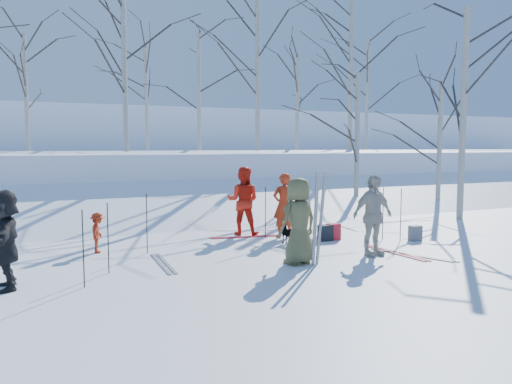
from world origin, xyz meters
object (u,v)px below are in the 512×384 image
skier_olive_center (299,221)px  backpack_grey (415,233)px  skier_red_seated (98,233)px  skier_red_north (284,205)px  backpack_dark (325,233)px  backpack_red (333,232)px  skier_redor_behind (243,201)px  skier_cream_east (373,215)px  dog (290,234)px  skier_grey_west (4,240)px

skier_olive_center → backpack_grey: (3.95, 0.98, -0.70)m
backpack_grey → skier_red_seated: bearing=166.4°
skier_red_north → backpack_dark: size_ratio=4.24×
skier_red_seated → backpack_red: (5.69, -0.89, -0.25)m
skier_red_seated → backpack_dark: bearing=-84.4°
skier_olive_center → skier_redor_behind: 3.62m
backpack_red → skier_olive_center: bearing=-137.6°
skier_red_seated → skier_cream_east: (5.45, -2.79, 0.44)m
dog → skier_redor_behind: bearing=-88.2°
backpack_grey → backpack_red: bearing=153.2°
skier_red_seated → backpack_grey: (7.55, -1.82, -0.27)m
backpack_red → backpack_grey: (1.85, -0.94, -0.02)m
backpack_grey → skier_redor_behind: bearing=144.3°
skier_grey_west → backpack_red: (7.47, 1.45, -0.63)m
skier_red_north → backpack_red: 1.47m
skier_red_north → dog: skier_red_north is taller
skier_red_seated → dog: 4.51m
skier_cream_east → backpack_dark: size_ratio=4.48×
skier_red_north → backpack_grey: size_ratio=4.47×
skier_olive_center → dog: (0.82, 1.89, -0.63)m
skier_red_north → skier_cream_east: 2.89m
backpack_dark → skier_grey_west: bearing=-168.7°
skier_grey_west → backpack_red: skier_grey_west is taller
backpack_dark → backpack_grey: bearing=-24.1°
backpack_dark → skier_redor_behind: bearing=132.8°
skier_redor_behind → backpack_dark: 2.41m
skier_grey_west → dog: skier_grey_west is taller
skier_olive_center → backpack_grey: size_ratio=4.67×
backpack_red → backpack_dark: 0.24m
skier_red_north → backpack_red: skier_red_north is taller
backpack_grey → backpack_dark: size_ratio=0.95×
skier_red_seated → skier_grey_west: (-1.77, -2.34, 0.38)m
backpack_grey → backpack_dark: (-2.09, 0.94, 0.01)m
skier_grey_west → backpack_red: 7.63m
skier_olive_center → dog: bearing=-123.0°
backpack_grey → backpack_dark: 2.29m
skier_olive_center → skier_red_seated: (-3.59, 2.80, -0.43)m
skier_grey_west → dog: (6.19, 1.42, -0.59)m
backpack_grey → skier_olive_center: bearing=-166.0°
skier_olive_center → skier_grey_west: skier_olive_center is taller
skier_red_north → skier_red_seated: (-4.72, -0.01, -0.39)m
skier_cream_east → skier_olive_center: bearing=175.6°
skier_cream_east → skier_grey_west: (-7.23, 0.45, -0.05)m
skier_redor_behind → backpack_grey: size_ratio=4.86×
dog → backpack_dark: 1.04m
skier_grey_west → backpack_grey: 9.36m
backpack_dark → dog: bearing=-178.4°
skier_red_north → skier_redor_behind: size_ratio=0.92×
skier_red_north → dog: size_ratio=2.82×
skier_olive_center → backpack_dark: bearing=-143.7°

